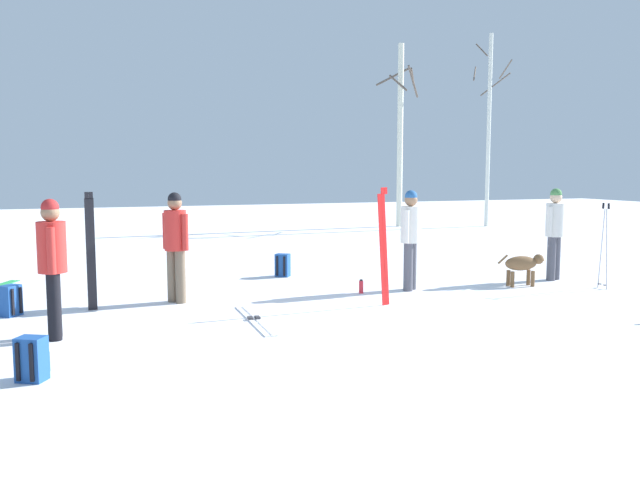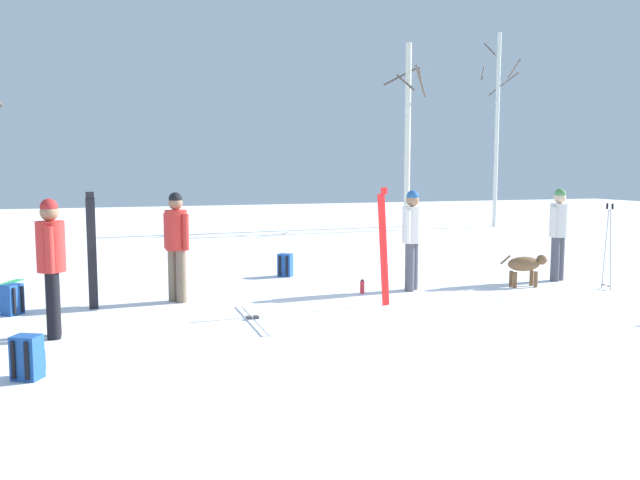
# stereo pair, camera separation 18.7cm
# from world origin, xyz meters

# --- Properties ---
(ground_plane) EXTENTS (60.00, 60.00, 0.00)m
(ground_plane) POSITION_xyz_m (0.00, 0.00, 0.00)
(ground_plane) COLOR white
(person_0) EXTENTS (0.49, 0.34, 1.72)m
(person_0) POSITION_xyz_m (4.59, 2.56, 0.98)
(person_0) COLOR #4C4C56
(person_0) RESTS_ON ground_plane
(person_1) EXTENTS (0.35, 0.44, 1.72)m
(person_1) POSITION_xyz_m (-2.33, 2.89, 0.98)
(person_1) COLOR #72604C
(person_1) RESTS_ON ground_plane
(person_2) EXTENTS (0.34, 0.52, 1.72)m
(person_2) POSITION_xyz_m (-4.04, 1.17, 0.98)
(person_2) COLOR black
(person_2) RESTS_ON ground_plane
(person_3) EXTENTS (0.41, 0.38, 1.72)m
(person_3) POSITION_xyz_m (1.58, 2.56, 0.98)
(person_3) COLOR #4C4C56
(person_3) RESTS_ON ground_plane
(dog) EXTENTS (0.89, 0.31, 0.57)m
(dog) POSITION_xyz_m (3.64, 2.21, 0.39)
(dog) COLOR brown
(dog) RESTS_ON ground_plane
(ski_pair_planted_0) EXTENTS (0.13, 0.04, 1.74)m
(ski_pair_planted_0) POSITION_xyz_m (-3.58, 2.75, 0.87)
(ski_pair_planted_0) COLOR black
(ski_pair_planted_0) RESTS_ON ground_plane
(ski_pair_planted_1) EXTENTS (0.25, 0.08, 1.80)m
(ski_pair_planted_1) POSITION_xyz_m (0.58, 1.56, 0.89)
(ski_pair_planted_1) COLOR red
(ski_pair_planted_1) RESTS_ON ground_plane
(ski_pair_lying_0) EXTENTS (0.22, 1.87, 0.05)m
(ski_pair_lying_0) POSITION_xyz_m (-1.51, 1.26, 0.01)
(ski_pair_lying_0) COLOR white
(ski_pair_lying_0) RESTS_ON ground_plane
(ski_poles_0) EXTENTS (0.07, 0.23, 1.49)m
(ski_poles_0) POSITION_xyz_m (4.79, 1.53, 0.79)
(ski_poles_0) COLOR #B2B2BC
(ski_poles_0) RESTS_ON ground_plane
(backpack_0) EXTENTS (0.35, 0.34, 0.44)m
(backpack_0) POSITION_xyz_m (-4.68, 2.74, 0.21)
(backpack_0) COLOR #1E4C99
(backpack_0) RESTS_ON ground_plane
(backpack_1) EXTENTS (0.34, 0.34, 0.44)m
(backpack_1) POSITION_xyz_m (-0.05, 4.70, 0.21)
(backpack_1) COLOR #1E4C99
(backpack_1) RESTS_ON ground_plane
(backpack_2) EXTENTS (0.32, 0.34, 0.44)m
(backpack_2) POSITION_xyz_m (-4.20, -0.48, 0.21)
(backpack_2) COLOR #1E4C99
(backpack_2) RESTS_ON ground_plane
(water_bottle_0) EXTENTS (0.07, 0.07, 0.23)m
(water_bottle_0) POSITION_xyz_m (0.67, 2.58, 0.11)
(water_bottle_0) COLOR red
(water_bottle_0) RESTS_ON ground_plane
(birch_tree_2) EXTENTS (1.35, 1.41, 6.50)m
(birch_tree_2) POSITION_xyz_m (7.21, 13.97, 3.41)
(birch_tree_2) COLOR silver
(birch_tree_2) RESTS_ON ground_plane
(birch_tree_3) EXTENTS (1.57, 1.49, 6.86)m
(birch_tree_3) POSITION_xyz_m (10.22, 12.94, 3.59)
(birch_tree_3) COLOR silver
(birch_tree_3) RESTS_ON ground_plane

